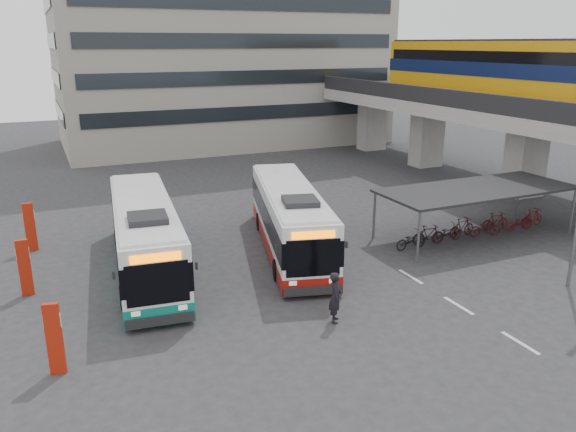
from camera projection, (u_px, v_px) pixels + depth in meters
name	position (u px, v px, depth m)	size (l,w,h in m)	color
ground	(360.00, 287.00, 22.70)	(120.00, 120.00, 0.00)	#28282B
viaduct	(489.00, 93.00, 37.78)	(8.00, 32.00, 9.68)	gray
bike_shelter	(474.00, 212.00, 28.25)	(10.00, 4.00, 2.54)	#595B60
office_block	(220.00, 9.00, 52.70)	(30.00, 15.00, 25.00)	gray
road_markings	(459.00, 306.00, 21.06)	(0.15, 7.60, 0.01)	beige
bus_main	(290.00, 219.00, 26.35)	(5.24, 11.33, 3.28)	white
bus_teal	(145.00, 236.00, 23.92)	(3.66, 11.45, 3.33)	white
pedestrian	(335.00, 297.00, 19.63)	(0.68, 0.45, 1.87)	black
sign_totem_south	(54.00, 338.00, 16.43)	(0.49, 0.25, 2.28)	#A21C0A
sign_totem_mid	(25.00, 267.00, 21.64)	(0.49, 0.15, 2.28)	#A21C0A
sign_totem_north	(30.00, 226.00, 26.33)	(0.51, 0.19, 2.33)	#A21C0A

